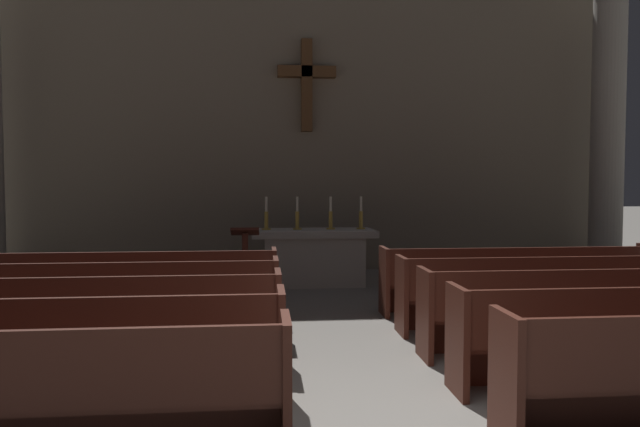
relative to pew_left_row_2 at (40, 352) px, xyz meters
The scene contains 15 objects.
pew_left_row_2 is the anchor object (origin of this frame).
pew_left_row_3 1.03m from the pew_left_row_2, 90.00° to the left, with size 3.95×0.50×0.95m.
pew_left_row_4 2.05m from the pew_left_row_2, 90.00° to the left, with size 3.95×0.50×0.95m.
pew_left_row_5 3.08m from the pew_left_row_2, 90.00° to the left, with size 3.95×0.50×0.95m.
pew_right_row_3 5.51m from the pew_left_row_2, 10.74° to the left, with size 3.95×0.50×0.95m.
pew_right_row_4 5.79m from the pew_left_row_2, 20.78° to the left, with size 3.95×0.50×0.95m.
pew_right_row_5 6.22m from the pew_left_row_2, 29.65° to the left, with size 3.95×0.50×0.95m.
column_right_third 10.83m from the pew_left_row_2, 35.72° to the left, with size 0.94×0.94×6.23m.
altar 6.22m from the pew_left_row_2, 64.21° to the left, with size 2.20×0.90×1.01m.
candlestick_outer_left 5.94m from the pew_left_row_2, 71.67° to the left, with size 0.16×0.16×0.59m.
candlestick_inner_left 6.13m from the pew_left_row_2, 66.75° to the left, with size 0.16×0.16×0.59m.
candlestick_inner_right 6.39m from the pew_left_row_2, 61.77° to the left, with size 0.16×0.16×0.59m.
candlestick_outer_right 6.67m from the pew_left_row_2, 57.58° to the left, with size 0.16×0.16×0.59m.
apse_with_cross 8.59m from the pew_left_row_2, 70.34° to the left, with size 12.68×0.47×6.99m.
lectern 4.65m from the pew_left_row_2, 71.01° to the left, with size 0.44×0.36×1.15m.
Camera 1 is at (-0.91, -3.89, 1.84)m, focal length 33.08 mm.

